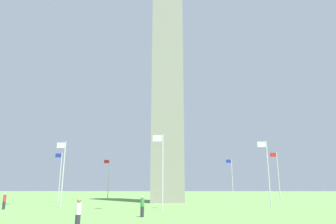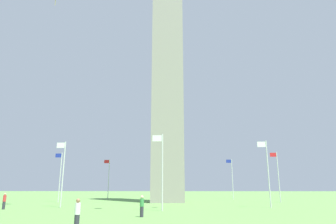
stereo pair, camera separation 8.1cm
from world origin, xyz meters
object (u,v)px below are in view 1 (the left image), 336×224
Objects in this scene: flagpole_s at (278,174)px; flagpole_ne at (63,170)px; flagpole_w at (170,178)px; person_red_shirt at (4,201)px; person_white_shirt at (78,214)px; flagpole_e at (162,168)px; flagpole_se at (268,170)px; flagpole_nw at (108,177)px; flagpole_n at (60,175)px; obelisk_monument at (168,62)px; flagpole_sw at (232,177)px; person_green_shirt at (142,206)px.

flagpole_ne is at bearing 22.50° from flagpole_s.
flagpole_w reaches higher than person_red_shirt.
flagpole_e is at bearing 10.44° from person_white_shirt.
flagpole_ne reaches higher than person_white_shirt.
flagpole_se is 1.00× the size of flagpole_nw.
flagpole_e is (-12.18, 5.05, 0.00)m from flagpole_ne.
flagpole_e and flagpole_s have the same top height.
flagpole_n and flagpole_s have the same top height.
obelisk_monument is 25.76m from flagpole_ne.
flagpole_s is at bearing 135.00° from flagpole_w.
flagpole_sw is at bearing 157.50° from flagpole_w.
flagpole_e is at bearing 22.50° from flagpole_se.
flagpole_n is 33.79m from person_white_shirt.
obelisk_monument is 6.04× the size of flagpole_nw.
flagpole_n is at bearing 0.00° from obelisk_monument.
flagpole_s is 24.36m from flagpole_w.
flagpole_n and flagpole_sw have the same top height.
person_white_shirt is at bearing 49.14° from flagpole_se.
obelisk_monument is at bearing 180.00° from flagpole_n.
flagpole_n is 1.00× the size of flagpole_nw.
person_white_shirt is at bearing 82.48° from obelisk_monument.
flagpole_w is at bearing -89.79° from obelisk_monument.
flagpole_se is 24.36m from flagpole_sw.
obelisk_monument reaches higher than flagpole_se.
flagpole_s is (-29.41, -12.18, 0.00)m from flagpole_ne.
person_green_shirt is at bearing 88.26° from flagpole_w.
flagpole_e is at bearing 90.00° from flagpole_w.
flagpole_s is (-5.05, -12.18, 0.00)m from flagpole_se.
flagpole_se is 1.00× the size of flagpole_w.
flagpole_n is at bearing 45.00° from flagpole_w.
obelisk_monument is at bearing 23.70° from person_red_shirt.
flagpole_e reaches higher than person_white_shirt.
obelisk_monument reaches higher than flagpole_n.
flagpole_nw is at bearing -44.86° from obelisk_monument.
flagpole_n is 15.93m from person_red_shirt.
flagpole_nw is at bearing 16.45° from person_green_shirt.
flagpole_sw is 4.57× the size of person_red_shirt.
flagpole_s is 37.72m from person_red_shirt.
flagpole_se is at bearing -14.05° from person_white_shirt.
flagpole_n is 34.46m from flagpole_s.
obelisk_monument is 6.04× the size of flagpole_e.
flagpole_s is 37.67m from person_white_shirt.
obelisk_monument is 6.04× the size of flagpole_ne.
flagpole_sw is at bearing -134.85° from obelisk_monument.
obelisk_monument is 38.46m from person_white_shirt.
obelisk_monument is 28.25× the size of person_green_shirt.
flagpole_ne is at bearing 90.00° from flagpole_nw.
person_white_shirt is at bearing 100.73° from flagpole_nw.
flagpole_ne is 1.00× the size of flagpole_sw.
flagpole_e is 1.00× the size of flagpole_s.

